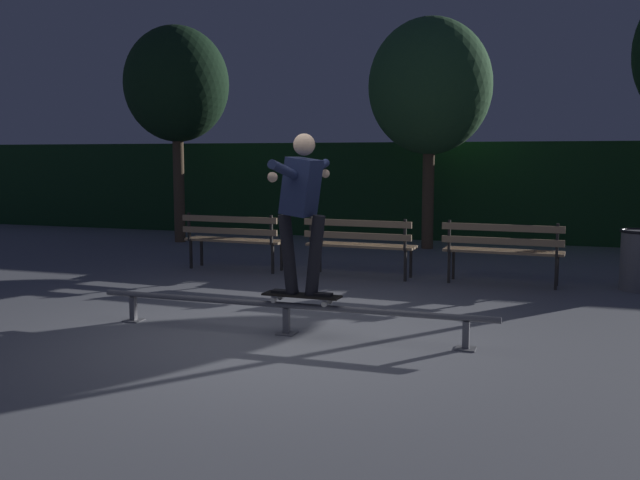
{
  "coord_description": "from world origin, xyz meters",
  "views": [
    {
      "loc": [
        2.5,
        -6.24,
        1.75
      ],
      "look_at": [
        0.08,
        0.94,
        0.85
      ],
      "focal_mm": 39.77,
      "sensor_mm": 36.0,
      "label": 1
    }
  ],
  "objects_px": {
    "grind_rail": "(286,309)",
    "trash_can": "(640,259)",
    "skateboard": "(302,296)",
    "tree_behind_benches": "(430,87)",
    "skateboarder": "(302,200)",
    "park_bench_leftmost": "(233,236)",
    "park_bench_right_center": "(503,246)",
    "tree_far_left": "(177,85)",
    "park_bench_left_center": "(359,241)"
  },
  "relations": [
    {
      "from": "skateboard",
      "to": "park_bench_leftmost",
      "type": "height_order",
      "value": "park_bench_leftmost"
    },
    {
      "from": "skateboard",
      "to": "trash_can",
      "type": "relative_size",
      "value": 0.98
    },
    {
      "from": "tree_far_left",
      "to": "trash_can",
      "type": "relative_size",
      "value": 5.41
    },
    {
      "from": "skateboarder",
      "to": "park_bench_left_center",
      "type": "relative_size",
      "value": 0.96
    },
    {
      "from": "skateboarder",
      "to": "park_bench_leftmost",
      "type": "bearing_deg",
      "value": 124.81
    },
    {
      "from": "park_bench_right_center",
      "to": "tree_far_left",
      "type": "relative_size",
      "value": 0.37
    },
    {
      "from": "grind_rail",
      "to": "park_bench_leftmost",
      "type": "bearing_deg",
      "value": 122.91
    },
    {
      "from": "trash_can",
      "to": "park_bench_leftmost",
      "type": "bearing_deg",
      "value": -178.04
    },
    {
      "from": "grind_rail",
      "to": "skateboard",
      "type": "height_order",
      "value": "skateboard"
    },
    {
      "from": "tree_behind_benches",
      "to": "park_bench_right_center",
      "type": "bearing_deg",
      "value": -65.1
    },
    {
      "from": "grind_rail",
      "to": "tree_behind_benches",
      "type": "xyz_separation_m",
      "value": [
        0.17,
        6.95,
        2.77
      ]
    },
    {
      "from": "skateboarder",
      "to": "tree_far_left",
      "type": "distance_m",
      "value": 8.3
    },
    {
      "from": "trash_can",
      "to": "park_bench_right_center",
      "type": "bearing_deg",
      "value": -173.52
    },
    {
      "from": "grind_rail",
      "to": "tree_far_left",
      "type": "distance_m",
      "value": 8.51
    },
    {
      "from": "park_bench_left_center",
      "to": "trash_can",
      "type": "height_order",
      "value": "park_bench_left_center"
    },
    {
      "from": "park_bench_leftmost",
      "to": "park_bench_left_center",
      "type": "height_order",
      "value": "same"
    },
    {
      "from": "park_bench_leftmost",
      "to": "tree_far_left",
      "type": "xyz_separation_m",
      "value": [
        -2.62,
        2.97,
        2.62
      ]
    },
    {
      "from": "grind_rail",
      "to": "park_bench_right_center",
      "type": "relative_size",
      "value": 2.55
    },
    {
      "from": "skateboard",
      "to": "skateboarder",
      "type": "relative_size",
      "value": 0.5
    },
    {
      "from": "skateboarder",
      "to": "park_bench_leftmost",
      "type": "xyz_separation_m",
      "value": [
        -2.37,
        3.41,
        -0.79
      ]
    },
    {
      "from": "skateboard",
      "to": "grind_rail",
      "type": "bearing_deg",
      "value": -180.0
    },
    {
      "from": "skateboarder",
      "to": "park_bench_left_center",
      "type": "distance_m",
      "value": 3.52
    },
    {
      "from": "trash_can",
      "to": "tree_behind_benches",
      "type": "bearing_deg",
      "value": 135.23
    },
    {
      "from": "skateboarder",
      "to": "park_bench_leftmost",
      "type": "relative_size",
      "value": 0.96
    },
    {
      "from": "grind_rail",
      "to": "trash_can",
      "type": "bearing_deg",
      "value": 45.52
    },
    {
      "from": "grind_rail",
      "to": "trash_can",
      "type": "height_order",
      "value": "trash_can"
    },
    {
      "from": "skateboarder",
      "to": "trash_can",
      "type": "relative_size",
      "value": 1.95
    },
    {
      "from": "park_bench_right_center",
      "to": "park_bench_left_center",
      "type": "bearing_deg",
      "value": 180.0
    },
    {
      "from": "park_bench_leftmost",
      "to": "tree_behind_benches",
      "type": "bearing_deg",
      "value": 56.17
    },
    {
      "from": "grind_rail",
      "to": "tree_behind_benches",
      "type": "bearing_deg",
      "value": 88.62
    },
    {
      "from": "tree_behind_benches",
      "to": "trash_can",
      "type": "xyz_separation_m",
      "value": [
        3.37,
        -3.34,
        -2.61
      ]
    },
    {
      "from": "skateboarder",
      "to": "tree_behind_benches",
      "type": "height_order",
      "value": "tree_behind_benches"
    },
    {
      "from": "park_bench_leftmost",
      "to": "tree_far_left",
      "type": "distance_m",
      "value": 4.75
    },
    {
      "from": "park_bench_leftmost",
      "to": "tree_far_left",
      "type": "height_order",
      "value": "tree_far_left"
    },
    {
      "from": "tree_far_left",
      "to": "tree_behind_benches",
      "type": "distance_m",
      "value": 5.03
    },
    {
      "from": "park_bench_leftmost",
      "to": "park_bench_left_center",
      "type": "relative_size",
      "value": 1.0
    },
    {
      "from": "skateboard",
      "to": "tree_far_left",
      "type": "bearing_deg",
      "value": 128.03
    },
    {
      "from": "park_bench_leftmost",
      "to": "tree_behind_benches",
      "type": "height_order",
      "value": "tree_behind_benches"
    },
    {
      "from": "park_bench_left_center",
      "to": "tree_far_left",
      "type": "distance_m",
      "value": 6.09
    },
    {
      "from": "tree_behind_benches",
      "to": "skateboarder",
      "type": "bearing_deg",
      "value": -90.03
    },
    {
      "from": "skateboarder",
      "to": "tree_behind_benches",
      "type": "xyz_separation_m",
      "value": [
        0.0,
        6.95,
        1.69
      ]
    },
    {
      "from": "skateboard",
      "to": "trash_can",
      "type": "bearing_deg",
      "value": 46.86
    },
    {
      "from": "trash_can",
      "to": "skateboarder",
      "type": "bearing_deg",
      "value": -133.12
    },
    {
      "from": "park_bench_right_center",
      "to": "tree_far_left",
      "type": "distance_m",
      "value": 7.73
    },
    {
      "from": "park_bench_right_center",
      "to": "tree_behind_benches",
      "type": "bearing_deg",
      "value": 114.9
    },
    {
      "from": "skateboarder",
      "to": "tree_far_left",
      "type": "xyz_separation_m",
      "value": [
        -4.99,
        6.37,
        1.83
      ]
    },
    {
      "from": "park_bench_left_center",
      "to": "tree_behind_benches",
      "type": "distance_m",
      "value": 4.34
    },
    {
      "from": "tree_behind_benches",
      "to": "grind_rail",
      "type": "bearing_deg",
      "value": -91.38
    },
    {
      "from": "skateboard",
      "to": "park_bench_left_center",
      "type": "relative_size",
      "value": 0.49
    },
    {
      "from": "tree_far_left",
      "to": "trash_can",
      "type": "xyz_separation_m",
      "value": [
        8.36,
        -2.77,
        -2.75
      ]
    }
  ]
}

